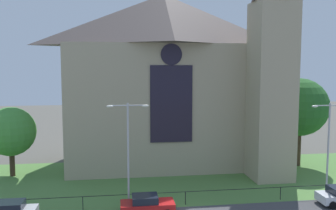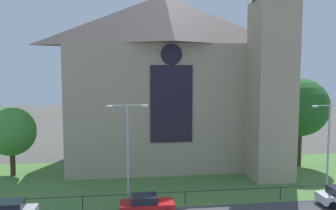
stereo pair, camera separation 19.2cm
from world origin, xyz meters
The scene contains 9 objects.
ground centered at (0.00, 10.00, 0.00)m, with size 160.00×160.00×0.00m, color #56544C.
grass_verge centered at (0.00, 8.00, 0.00)m, with size 120.00×20.00×0.01m, color #517F3D.
church_building centered at (1.94, 15.97, 10.27)m, with size 23.20×16.20×26.00m.
iron_railing centered at (1.17, 2.50, 0.98)m, with size 33.68×0.07×1.13m.
tree_right_far centered at (16.57, 12.95, 6.87)m, with size 6.71×6.71×10.26m.
tree_left_far centered at (-15.50, 13.12, 4.76)m, with size 5.15×5.15×7.36m.
streetlamp_near centered at (-3.56, 2.40, 5.46)m, with size 3.37×0.26×8.63m.
streetlamp_far centered at (13.80, 2.40, 5.32)m, with size 3.37×0.26×8.39m.
parked_car_red centered at (-2.19, 0.97, 0.74)m, with size 4.20×2.03×1.51m.
Camera 2 is at (-4.17, -26.48, 11.34)m, focal length 38.82 mm.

